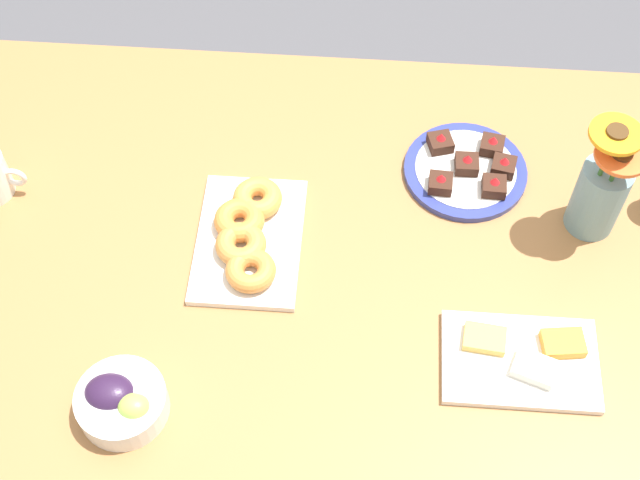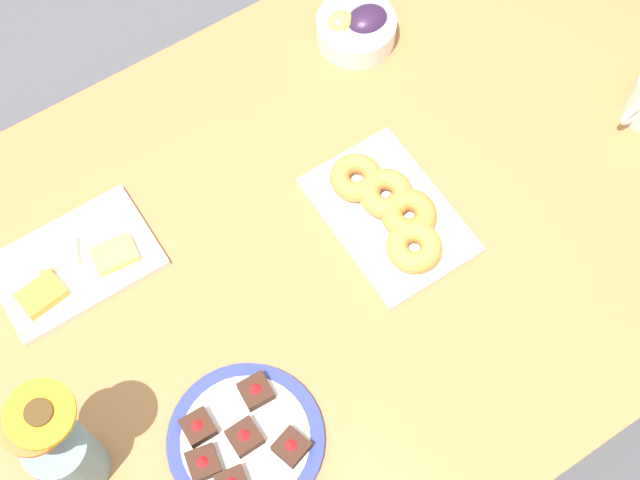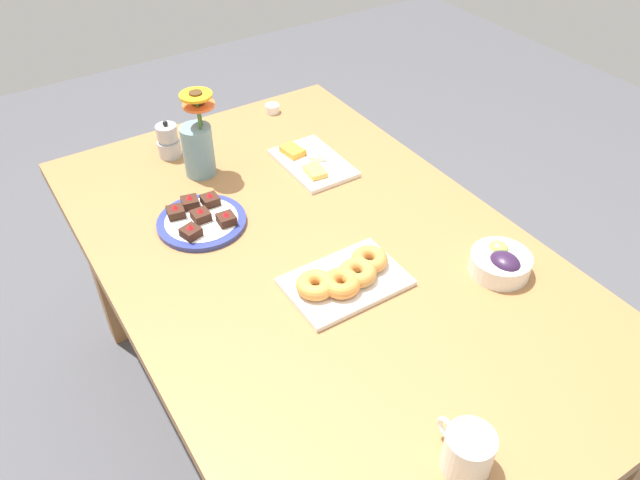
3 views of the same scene
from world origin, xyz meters
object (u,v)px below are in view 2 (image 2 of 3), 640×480
(croissant_platter, at_px, (391,211))
(flower_vase, at_px, (65,454))
(dining_table, at_px, (320,271))
(dessert_plate, at_px, (244,440))
(cheese_platter, at_px, (74,264))
(grape_bowl, at_px, (357,27))

(croissant_platter, distance_m, flower_vase, 0.63)
(dining_table, relative_size, dessert_plate, 6.76)
(croissant_platter, xyz_separation_m, flower_vase, (0.62, 0.09, 0.07))
(dining_table, distance_m, flower_vase, 0.53)
(cheese_platter, bearing_deg, croissant_platter, 156.81)
(croissant_platter, distance_m, dessert_plate, 0.44)
(cheese_platter, distance_m, dessert_plate, 0.41)
(dining_table, bearing_deg, dessert_plate, 37.22)
(dining_table, height_order, croissant_platter, croissant_platter)
(dining_table, xyz_separation_m, flower_vase, (0.49, 0.10, 0.18))
(grape_bowl, xyz_separation_m, dessert_plate, (0.56, 0.53, -0.02))
(grape_bowl, bearing_deg, flower_vase, 28.68)
(dining_table, bearing_deg, flower_vase, 11.75)
(grape_bowl, bearing_deg, croissant_platter, 64.43)
(flower_vase, bearing_deg, dessert_plate, 155.54)
(dining_table, distance_m, dessert_plate, 0.35)
(croissant_platter, height_order, flower_vase, flower_vase)
(grape_bowl, bearing_deg, cheese_platter, 11.62)
(croissant_platter, height_order, dessert_plate, dessert_plate)
(cheese_platter, bearing_deg, dining_table, 151.11)
(dining_table, bearing_deg, croissant_platter, 174.38)
(dessert_plate, bearing_deg, croissant_platter, -154.52)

